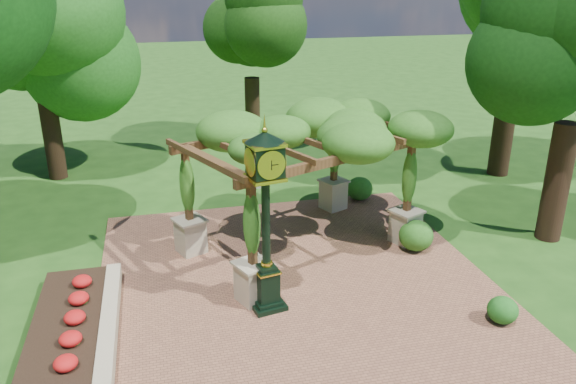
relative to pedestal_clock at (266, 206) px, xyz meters
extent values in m
plane|color=#1E4714|center=(0.97, -0.62, -2.66)|extent=(120.00, 120.00, 0.00)
cube|color=brown|center=(0.97, 0.38, -2.64)|extent=(10.00, 12.00, 0.04)
cube|color=#C6B793|center=(-3.63, -0.12, -2.46)|extent=(0.35, 5.00, 0.40)
cube|color=red|center=(-4.53, -0.12, -2.48)|extent=(1.50, 5.00, 0.36)
cube|color=black|center=(0.00, 0.00, -2.56)|extent=(0.91, 0.91, 0.12)
cube|color=black|center=(0.00, 0.00, -2.03)|extent=(0.57, 0.57, 0.87)
cube|color=gold|center=(0.00, 0.00, -1.65)|extent=(0.64, 0.64, 0.04)
cylinder|color=black|center=(0.00, 0.00, -0.38)|extent=(0.23, 0.23, 2.23)
cube|color=black|center=(0.00, 0.00, 1.07)|extent=(0.80, 0.80, 0.68)
cylinder|color=beige|center=(0.07, -0.34, 1.07)|extent=(0.58, 0.14, 0.58)
cone|color=black|center=(0.00, 0.00, 1.61)|extent=(1.02, 1.02, 0.24)
sphere|color=gold|center=(0.00, 0.00, 1.75)|extent=(0.14, 0.14, 0.14)
cube|color=#BCAD8C|center=(-0.27, 0.36, -2.13)|extent=(0.92, 0.92, 0.97)
cube|color=#54371C|center=(-0.27, 0.36, -0.59)|extent=(0.23, 0.23, 2.00)
cube|color=#BCAD8C|center=(4.69, 2.49, -2.13)|extent=(0.92, 0.92, 0.97)
cube|color=#54371C|center=(4.69, 2.49, -0.59)|extent=(0.23, 0.23, 2.00)
cube|color=#BCAD8C|center=(-1.55, 3.34, -2.13)|extent=(0.92, 0.92, 0.97)
cube|color=#54371C|center=(-1.55, 3.34, -0.59)|extent=(0.23, 0.23, 2.00)
cube|color=#BCAD8C|center=(3.41, 5.47, -2.13)|extent=(0.92, 0.92, 0.97)
cube|color=#54371C|center=(3.41, 5.47, -0.59)|extent=(0.23, 0.23, 2.00)
cube|color=#54371C|center=(2.21, 1.43, 0.50)|extent=(5.82, 2.62, 0.24)
cube|color=#54371C|center=(0.93, 4.40, 0.50)|extent=(5.82, 2.62, 0.24)
ellipsoid|color=#2C5F1B|center=(1.57, 2.91, 0.79)|extent=(7.29, 6.05, 1.08)
cube|color=gray|center=(1.41, 8.27, -2.61)|extent=(0.51, 0.51, 0.09)
cylinder|color=gray|center=(1.41, 8.27, -2.21)|extent=(0.26, 0.26, 0.81)
cylinder|color=gray|center=(1.41, 8.27, -1.78)|extent=(0.49, 0.49, 0.05)
ellipsoid|color=#1C5A19|center=(5.10, -1.89, -2.30)|extent=(0.85, 0.85, 0.63)
ellipsoid|color=#255B19|center=(4.78, 1.94, -2.17)|extent=(1.24, 1.24, 0.89)
ellipsoid|color=#225819|center=(4.56, 6.00, -2.20)|extent=(1.01, 1.01, 0.83)
cylinder|color=#301E12|center=(-6.17, 11.12, -1.14)|extent=(0.69, 0.69, 3.03)
ellipsoid|color=#215E1B|center=(-6.17, 11.12, 2.76)|extent=(4.72, 4.72, 4.78)
cylinder|color=#332314|center=(2.17, 13.91, -1.08)|extent=(0.69, 0.69, 3.15)
ellipsoid|color=#173A0E|center=(2.17, 13.91, 2.98)|extent=(3.74, 3.74, 4.97)
cylinder|color=#301E12|center=(11.01, 7.44, -0.52)|extent=(0.81, 0.81, 4.28)
cylinder|color=#331D14|center=(9.10, 1.80, -0.86)|extent=(0.73, 0.73, 3.60)
camera|label=1|loc=(-2.23, -11.40, 4.83)|focal=35.00mm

